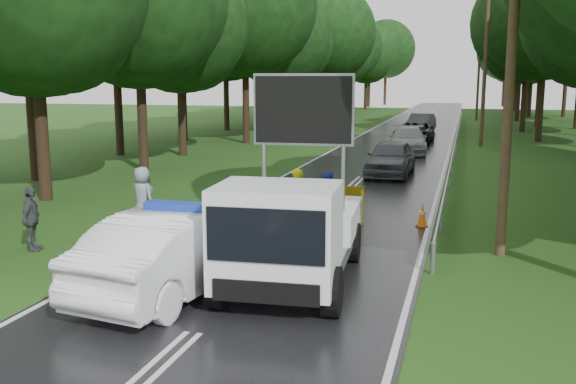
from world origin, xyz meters
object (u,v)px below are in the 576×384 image
(police_sedan, at_px, (178,252))
(civilian, at_px, (329,203))
(barrier, at_px, (316,195))
(officer, at_px, (297,200))
(queue_car_first, at_px, (391,158))
(queue_car_second, at_px, (408,140))
(queue_car_fourth, at_px, (421,123))
(work_truck, at_px, (291,232))
(queue_car_third, at_px, (414,132))

(police_sedan, xyz_separation_m, civilian, (1.88, 5.62, 0.01))
(barrier, distance_m, officer, 1.00)
(civilian, distance_m, queue_car_first, 11.22)
(queue_car_second, bearing_deg, queue_car_fourth, 86.39)
(barrier, relative_size, queue_car_fourth, 0.60)
(civilian, bearing_deg, police_sedan, -136.52)
(work_truck, distance_m, officer, 4.84)
(queue_car_second, xyz_separation_m, queue_car_fourth, (-0.26, 14.07, 0.01))
(barrier, distance_m, queue_car_third, 25.10)
(queue_car_first, bearing_deg, barrier, -94.26)
(police_sedan, height_order, barrier, police_sedan)
(queue_car_third, bearing_deg, officer, -90.91)
(police_sedan, xyz_separation_m, barrier, (1.28, 6.62, 0.03))
(officer, distance_m, civilian, 0.93)
(civilian, bearing_deg, queue_car_fourth, 61.80)
(police_sedan, distance_m, queue_car_first, 16.99)
(queue_car_fourth, bearing_deg, queue_car_second, -81.51)
(police_sedan, height_order, queue_car_third, police_sedan)
(police_sedan, bearing_deg, civilian, -100.10)
(work_truck, relative_size, queue_car_first, 1.20)
(officer, relative_size, queue_car_fourth, 0.39)
(police_sedan, bearing_deg, work_truck, -146.57)
(work_truck, height_order, officer, work_truck)
(police_sedan, bearing_deg, queue_car_third, -85.41)
(queue_car_third, bearing_deg, civilian, -88.87)
(officer, xyz_separation_m, civilian, (0.93, -0.05, -0.04))
(police_sedan, bearing_deg, barrier, -92.54)
(barrier, distance_m, queue_car_first, 10.26)
(queue_car_third, bearing_deg, work_truck, -88.44)
(civilian, height_order, queue_car_third, civilian)
(queue_car_first, bearing_deg, queue_car_fourth, 92.07)
(work_truck, bearing_deg, queue_car_fourth, 86.17)
(queue_car_second, bearing_deg, queue_car_third, 86.63)
(queue_car_third, relative_size, queue_car_fourth, 1.11)
(work_truck, relative_size, queue_car_fourth, 1.21)
(civilian, height_order, queue_car_first, civilian)
(queue_car_second, distance_m, queue_car_fourth, 14.08)
(work_truck, xyz_separation_m, queue_car_third, (0.03, 30.73, -0.46))
(barrier, height_order, queue_car_first, queue_car_first)
(officer, height_order, civilian, officer)
(police_sedan, relative_size, queue_car_second, 1.04)
(queue_car_third, bearing_deg, barrier, -90.26)
(queue_car_first, distance_m, queue_car_third, 14.87)
(work_truck, bearing_deg, police_sedan, -158.92)
(police_sedan, height_order, work_truck, work_truck)
(police_sedan, height_order, queue_car_fourth, police_sedan)
(queue_car_first, bearing_deg, officer, -95.44)
(officer, xyz_separation_m, queue_car_first, (1.33, 11.16, -0.11))
(queue_car_second, bearing_deg, work_truck, -95.07)
(queue_car_first, bearing_deg, work_truck, -89.42)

